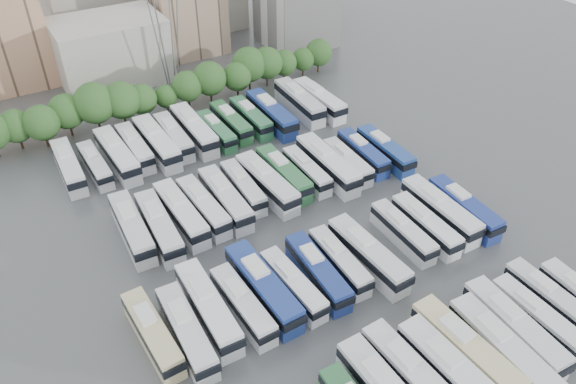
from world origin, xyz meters
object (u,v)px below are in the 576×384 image
bus_r2_s10 (328,164)px  bus_r3_s6 (194,130)px  bus_r2_s11 (348,162)px  bus_r2_s12 (363,153)px  bus_r1_s2 (208,308)px  bus_r2_s6 (243,187)px  bus_r1_s5 (293,285)px  bus_r2_s9 (307,171)px  bus_r2_s8 (283,174)px  bus_r3_s10 (271,114)px  bus_r1_s0 (153,334)px  bus_r1_s8 (368,255)px  bus_r1_s13 (464,208)px  bus_r1_s6 (318,272)px  bus_r2_s1 (132,228)px  bus_r1_s10 (403,232)px  bus_r1_s12 (440,210)px  bus_r3_s9 (251,117)px  bus_r1_s4 (263,287)px  bus_r3_s12 (299,102)px  bus_r1_s3 (243,305)px  bus_r3_s7 (216,131)px  bus_r2_s2 (159,227)px  bus_r2_s13 (385,150)px  bus_r3_s1 (95,165)px  bus_r0_s6 (412,377)px  bus_r0_s12 (549,299)px  bus_r3_s2 (117,155)px  bus_r3_s3 (135,147)px  bus_r2_s7 (267,183)px  bus_r1_s11 (426,225)px  bus_r3_s8 (231,122)px  bus_r3_s5 (174,136)px  bus_r0_s10 (514,328)px  bus_r2_s5 (225,199)px  bus_r0_s11 (536,317)px  bus_r0_s8 (466,351)px  bus_r1_s1 (187,332)px  bus_r3_s4 (157,143)px  bus_r3_s13 (319,100)px

bus_r2_s10 → bus_r3_s6: (-13.16, 19.21, 0.00)m
bus_r2_s11 → bus_r2_s12: (3.37, 0.73, 0.08)m
bus_r1_s2 → bus_r2_s6: bus_r1_s2 is taller
bus_r1_s5 → bus_r2_s9: 22.94m
bus_r2_s8 → bus_r2_s10: 6.87m
bus_r2_s9 → bus_r3_s10: bearing=79.3°
bus_r1_s0 → bus_r1_s8: 26.47m
bus_r2_s8 → bus_r1_s13: bearing=-48.9°
bus_r1_s6 → bus_r2_s1: bearing=134.2°
bus_r1_s0 → bus_r1_s10: bearing=-3.9°
bus_r1_s12 → bus_r3_s9: (-10.02, 35.15, -0.22)m
bus_r1_s13 → bus_r3_s6: size_ratio=0.90×
bus_r1_s4 → bus_r2_s9: (16.69, 17.51, -0.40)m
bus_r1_s10 → bus_r3_s12: (6.43, 35.94, 0.41)m
bus_r1_s3 → bus_r3_s7: size_ratio=1.05×
bus_r1_s10 → bus_r2_s2: size_ratio=0.86×
bus_r2_s13 → bus_r3_s1: bus_r2_s13 is taller
bus_r2_s9 → bus_r0_s6: bearing=-104.9°
bus_r3_s12 → bus_r2_s12: bearing=-87.6°
bus_r0_s12 → bus_r3_s2: size_ratio=0.83×
bus_r2_s6 → bus_r3_s12: bearing=43.4°
bus_r0_s6 → bus_r2_s1: bus_r2_s1 is taller
bus_r2_s9 → bus_r3_s6: 21.03m
bus_r2_s6 → bus_r3_s3: (-9.91, 17.64, 0.11)m
bus_r2_s7 → bus_r1_s4: bearing=-122.9°
bus_r1_s4 → bus_r2_s11: size_ratio=1.24×
bus_r0_s12 → bus_r3_s3: bearing=118.8°
bus_r2_s1 → bus_r2_s13: bearing=-0.2°
bus_r1_s11 → bus_r3_s8: size_ratio=1.00×
bus_r3_s3 → bus_r3_s12: bus_r3_s12 is taller
bus_r2_s11 → bus_r3_s2: bus_r3_s2 is taller
bus_r2_s9 → bus_r2_s11: (6.55, -1.10, 0.00)m
bus_r1_s6 → bus_r3_s5: size_ratio=0.99×
bus_r0_s10 → bus_r2_s5: 39.14m
bus_r1_s6 → bus_r1_s11: (16.62, 0.07, -0.06)m
bus_r2_s7 → bus_r2_s10: size_ratio=0.97×
bus_r1_s3 → bus_r0_s11: bearing=-35.6°
bus_r1_s12 → bus_r2_s8: bearing=127.3°
bus_r2_s8 → bus_r3_s7: bus_r2_s8 is taller
bus_r1_s4 → bus_r2_s6: (6.80, 18.55, -0.35)m
bus_r0_s8 → bus_r3_s9: (3.37, 53.40, -0.25)m
bus_r2_s6 → bus_r1_s1: bearing=-127.5°
bus_r1_s12 → bus_r3_s4: (-26.61, 35.07, 0.08)m
bus_r3_s1 → bus_r1_s1: bearing=-91.9°
bus_r3_s13 → bus_r2_s13: bearing=-91.2°
bus_r1_s10 → bus_r2_s13: bus_r2_s13 is taller
bus_r2_s1 → bus_r2_s10: 29.48m
bus_r1_s4 → bus_r1_s11: bus_r1_s4 is taller
bus_r2_s10 → bus_r3_s9: bus_r2_s10 is taller
bus_r1_s2 → bus_r1_s12: bus_r1_s12 is taller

